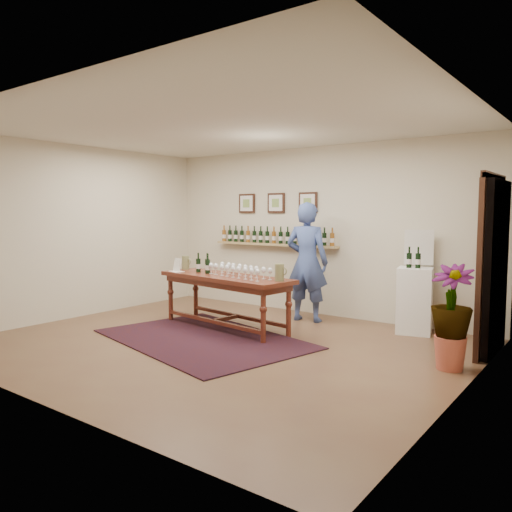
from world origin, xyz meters
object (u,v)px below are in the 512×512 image
Objects in this scene: potted_plant at (451,317)px; person at (307,262)px; tasting_table at (225,283)px; display_pedestal at (415,300)px.

potted_plant is 2.81m from person.
tasting_table is 2.73m from display_pedestal.
display_pedestal is at bearing 179.33° from person.
tasting_table is at bearing 49.62° from person.
tasting_table is at bearing -149.56° from display_pedestal.
potted_plant is (0.88, -1.42, 0.12)m from display_pedestal.
display_pedestal is 1.72m from person.
person reaches higher than potted_plant.
potted_plant reaches higher than display_pedestal.
display_pedestal is at bearing 38.20° from tasting_table.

